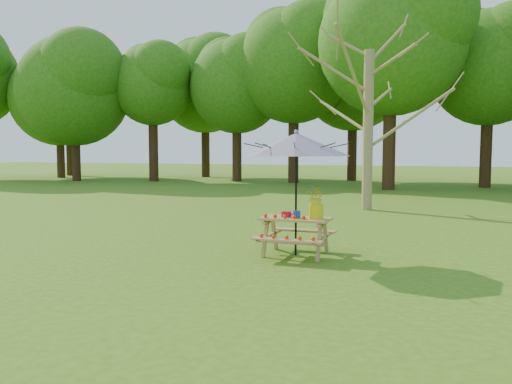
% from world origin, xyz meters
% --- Properties ---
extents(treeline, '(60.00, 12.00, 16.00)m').
position_xyz_m(treeline, '(0.00, 22.00, 8.00)').
color(treeline, '#245C0F').
rests_on(treeline, ground).
extents(picnic_table, '(1.20, 1.32, 0.67)m').
position_xyz_m(picnic_table, '(2.76, 4.19, 0.33)').
color(picnic_table, '#AA7E4C').
rests_on(picnic_table, ground).
extents(patio_umbrella, '(2.23, 2.23, 2.25)m').
position_xyz_m(patio_umbrella, '(2.76, 4.19, 1.95)').
color(patio_umbrella, black).
rests_on(patio_umbrella, ground).
extents(produce_bins, '(0.35, 0.36, 0.13)m').
position_xyz_m(produce_bins, '(2.70, 4.22, 0.72)').
color(produce_bins, red).
rests_on(produce_bins, picnic_table).
extents(tomatoes_row, '(0.77, 0.13, 0.07)m').
position_xyz_m(tomatoes_row, '(2.61, 4.01, 0.71)').
color(tomatoes_row, '#F23308').
rests_on(tomatoes_row, picnic_table).
extents(flower_bucket, '(0.42, 0.40, 0.56)m').
position_xyz_m(flower_bucket, '(3.13, 4.18, 0.97)').
color(flower_bucket, yellow).
rests_on(flower_bucket, picnic_table).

